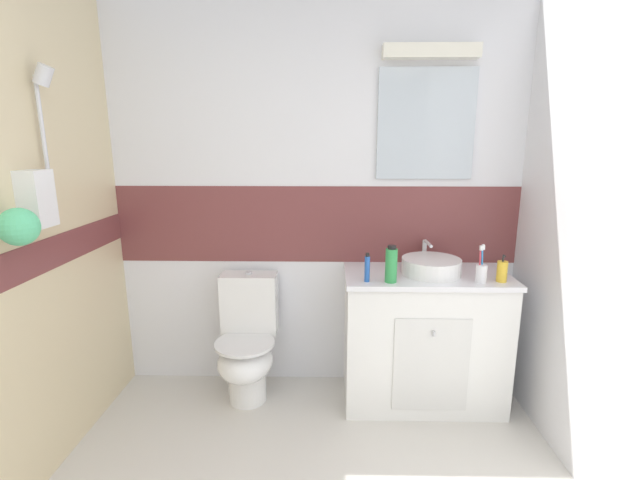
# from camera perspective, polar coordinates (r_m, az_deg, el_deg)

# --- Properties ---
(wall_back_tiled) EXTENTS (3.20, 0.20, 2.50)m
(wall_back_tiled) POSITION_cam_1_polar(r_m,az_deg,el_deg) (2.87, -0.20, 5.35)
(wall_back_tiled) COLOR white
(wall_back_tiled) RESTS_ON ground_plane
(vanity_cabinet) EXTENTS (0.99, 0.52, 0.85)m
(vanity_cabinet) POSITION_cam_1_polar(r_m,az_deg,el_deg) (2.89, 13.24, -12.29)
(vanity_cabinet) COLOR white
(vanity_cabinet) RESTS_ON ground_plane
(sink_basin) EXTENTS (0.35, 0.40, 0.17)m
(sink_basin) POSITION_cam_1_polar(r_m,az_deg,el_deg) (2.71, 14.28, -3.24)
(sink_basin) COLOR white
(sink_basin) RESTS_ON vanity_cabinet
(toilet) EXTENTS (0.37, 0.50, 0.81)m
(toilet) POSITION_cam_1_polar(r_m,az_deg,el_deg) (2.90, -9.47, -13.14)
(toilet) COLOR white
(toilet) RESTS_ON ground_plane
(toothbrush_cup) EXTENTS (0.06, 0.06, 0.22)m
(toothbrush_cup) POSITION_cam_1_polar(r_m,az_deg,el_deg) (2.63, 20.28, -3.94)
(toothbrush_cup) COLOR white
(toothbrush_cup) RESTS_ON vanity_cabinet
(soap_dispenser) EXTENTS (0.06, 0.06, 0.16)m
(soap_dispenser) POSITION_cam_1_polar(r_m,az_deg,el_deg) (2.69, 22.64, -3.78)
(soap_dispenser) COLOR yellow
(soap_dispenser) RESTS_ON vanity_cabinet
(toothpaste_tube_upright) EXTENTS (0.03, 0.03, 0.17)m
(toothpaste_tube_upright) POSITION_cam_1_polar(r_m,az_deg,el_deg) (2.50, 6.17, -3.67)
(toothpaste_tube_upright) COLOR #2659B2
(toothpaste_tube_upright) RESTS_ON vanity_cabinet
(shampoo_bottle_tall) EXTENTS (0.07, 0.07, 0.21)m
(shampoo_bottle_tall) POSITION_cam_1_polar(r_m,az_deg,el_deg) (2.50, 9.27, -3.20)
(shampoo_bottle_tall) COLOR green
(shampoo_bottle_tall) RESTS_ON vanity_cabinet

